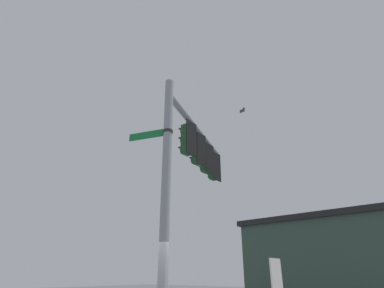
% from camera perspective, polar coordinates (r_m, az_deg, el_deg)
% --- Properties ---
extents(signal_pole, '(0.26, 0.26, 7.25)m').
position_cam_1_polar(signal_pole, '(8.12, -4.98, -9.94)').
color(signal_pole, gray).
rests_on(signal_pole, ground).
extents(mast_arm, '(5.12, 1.74, 0.22)m').
position_cam_1_polar(mast_arm, '(11.49, 1.09, 2.50)').
color(mast_arm, gray).
extents(traffic_light_nearest_pole, '(0.54, 0.49, 1.31)m').
position_cam_1_polar(traffic_light_nearest_pole, '(10.25, -0.95, 0.85)').
color(traffic_light_nearest_pole, black).
extents(traffic_light_mid_inner, '(0.54, 0.49, 1.31)m').
position_cam_1_polar(traffic_light_mid_inner, '(11.15, 0.97, -1.19)').
color(traffic_light_mid_inner, black).
extents(traffic_light_mid_outer, '(0.54, 0.49, 1.31)m').
position_cam_1_polar(traffic_light_mid_outer, '(12.07, 2.60, -2.93)').
color(traffic_light_mid_outer, black).
extents(traffic_light_arm_end, '(0.54, 0.49, 1.31)m').
position_cam_1_polar(traffic_light_arm_end, '(13.01, 4.00, -4.41)').
color(traffic_light_arm_end, black).
extents(street_name_sign, '(0.53, 1.35, 0.22)m').
position_cam_1_polar(street_name_sign, '(8.90, -6.71, 1.95)').
color(street_name_sign, '#147238').
extents(bird_flying, '(0.29, 0.38, 0.10)m').
position_cam_1_polar(bird_flying, '(13.87, 9.41, 6.20)').
color(bird_flying, '#4C4742').
extents(storefront_building, '(9.08, 10.18, 4.70)m').
position_cam_1_polar(storefront_building, '(20.29, 27.31, -19.16)').
color(storefront_building, '#33473D').
rests_on(storefront_building, ground).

